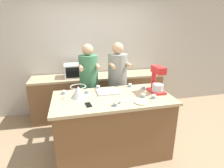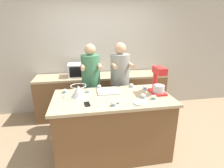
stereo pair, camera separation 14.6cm
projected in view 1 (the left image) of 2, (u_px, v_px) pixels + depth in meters
name	position (u px, v px, depth m)	size (l,w,h in m)	color
ground_plane	(113.00, 150.00, 2.85)	(16.00, 16.00, 0.00)	#937A5B
back_wall	(95.00, 53.00, 3.97)	(10.00, 0.06, 2.70)	#B2ADA3
island_counter	(113.00, 125.00, 2.70)	(1.73, 0.89, 0.94)	brown
back_counter	(99.00, 95.00, 3.93)	(2.80, 0.60, 0.91)	brown
person_left	(89.00, 87.00, 3.20)	(0.35, 0.51, 1.64)	brown
person_right	(117.00, 85.00, 3.32)	(0.36, 0.52, 1.65)	#232328
stand_mixer	(157.00, 81.00, 2.67)	(0.20, 0.30, 0.41)	red
mixing_bowl	(78.00, 91.00, 2.50)	(0.23, 0.23, 0.17)	#BCBCC1
baking_tray	(108.00, 91.00, 2.71)	(0.33, 0.28, 0.04)	#BCBCC1
microwave_oven	(76.00, 70.00, 3.64)	(0.48, 0.36, 0.27)	silver
cell_phone	(88.00, 105.00, 2.27)	(0.09, 0.15, 0.01)	black
small_plate	(141.00, 102.00, 2.34)	(0.17, 0.17, 0.02)	beige
knife	(121.00, 102.00, 2.35)	(0.20, 0.12, 0.01)	#BCBCC1
cupcake_0	(64.00, 92.00, 2.65)	(0.07, 0.07, 0.06)	#759EC6
cupcake_1	(143.00, 95.00, 2.52)	(0.07, 0.07, 0.06)	#759EC6
cupcake_2	(98.00, 87.00, 2.86)	(0.07, 0.07, 0.06)	#759EC6
cupcake_3	(144.00, 87.00, 2.87)	(0.07, 0.07, 0.06)	#759EC6
cupcake_4	(154.00, 96.00, 2.48)	(0.07, 0.07, 0.06)	#759EC6
cupcake_5	(87.00, 91.00, 2.68)	(0.07, 0.07, 0.06)	#759EC6
cupcake_6	(130.00, 85.00, 2.96)	(0.07, 0.07, 0.06)	#759EC6
cupcake_7	(115.00, 104.00, 2.25)	(0.07, 0.07, 0.06)	#759EC6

